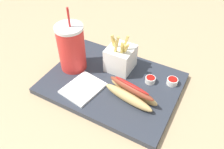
% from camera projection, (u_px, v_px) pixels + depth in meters
% --- Properties ---
extents(ground_plane, '(2.40, 2.40, 0.02)m').
position_uv_depth(ground_plane, '(112.00, 87.00, 0.81)').
color(ground_plane, tan).
extents(food_tray, '(0.45, 0.33, 0.02)m').
position_uv_depth(food_tray, '(112.00, 83.00, 0.80)').
color(food_tray, '#2D333D').
rests_on(food_tray, ground_plane).
extents(soda_cup, '(0.10, 0.10, 0.24)m').
position_uv_depth(soda_cup, '(71.00, 48.00, 0.79)').
color(soda_cup, red).
rests_on(soda_cup, food_tray).
extents(fries_basket, '(0.09, 0.09, 0.16)m').
position_uv_depth(fries_basket, '(120.00, 58.00, 0.81)').
color(fries_basket, white).
rests_on(fries_basket, food_tray).
extents(hot_dog_1, '(0.18, 0.09, 0.06)m').
position_uv_depth(hot_dog_1, '(131.00, 93.00, 0.71)').
color(hot_dog_1, tan).
rests_on(hot_dog_1, food_tray).
extents(ketchup_cup_1, '(0.04, 0.04, 0.02)m').
position_uv_depth(ketchup_cup_1, '(172.00, 81.00, 0.77)').
color(ketchup_cup_1, white).
rests_on(ketchup_cup_1, food_tray).
extents(ketchup_cup_2, '(0.03, 0.03, 0.02)m').
position_uv_depth(ketchup_cup_2, '(150.00, 80.00, 0.78)').
color(ketchup_cup_2, white).
rests_on(ketchup_cup_2, food_tray).
extents(napkin_stack, '(0.12, 0.14, 0.01)m').
position_uv_depth(napkin_stack, '(83.00, 88.00, 0.76)').
color(napkin_stack, white).
rests_on(napkin_stack, food_tray).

